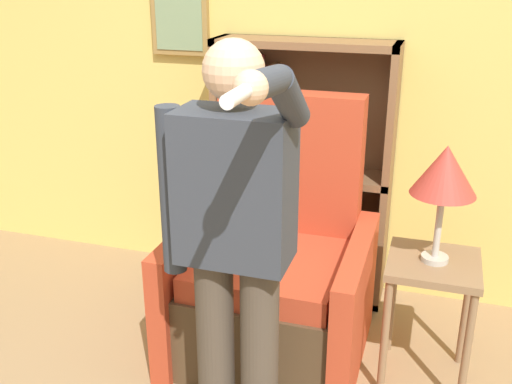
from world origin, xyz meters
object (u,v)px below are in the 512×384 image
(bookcase, at_px, (283,170))
(table_lamp, at_px, (445,173))
(side_table, at_px, (431,285))
(armchair, at_px, (275,277))
(person_standing, at_px, (234,239))

(bookcase, xyz_separation_m, table_lamp, (0.89, -0.67, 0.30))
(bookcase, xyz_separation_m, side_table, (0.89, -0.67, -0.25))
(armchair, bearing_deg, side_table, -4.30)
(armchair, relative_size, side_table, 2.03)
(armchair, bearing_deg, person_standing, -86.20)
(armchair, bearing_deg, bookcase, 102.00)
(armchair, distance_m, side_table, 0.77)
(person_standing, distance_m, side_table, 1.09)
(person_standing, relative_size, side_table, 2.63)
(table_lamp, bearing_deg, armchair, 175.70)
(person_standing, height_order, table_lamp, person_standing)
(armchair, height_order, table_lamp, armchair)
(person_standing, distance_m, table_lamp, 1.00)
(side_table, bearing_deg, person_standing, -136.08)
(armchair, height_order, person_standing, person_standing)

